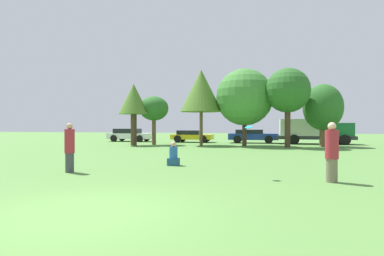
# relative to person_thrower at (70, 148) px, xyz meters

# --- Properties ---
(ground_plane) EXTENTS (120.00, 120.00, 0.00)m
(ground_plane) POSITION_rel_person_thrower_xyz_m (3.44, -4.43, -0.87)
(ground_plane) COLOR #54843D
(person_thrower) EXTENTS (0.34, 0.34, 1.73)m
(person_thrower) POSITION_rel_person_thrower_xyz_m (0.00, 0.00, 0.00)
(person_thrower) COLOR #3F3F47
(person_thrower) RESTS_ON ground
(person_catcher) EXTENTS (0.37, 0.37, 1.75)m
(person_catcher) POSITION_rel_person_thrower_xyz_m (8.61, -0.00, 0.00)
(person_catcher) COLOR #726651
(person_catcher) RESTS_ON ground
(frisbee) EXTENTS (0.25, 0.24, 0.11)m
(frisbee) POSITION_rel_person_thrower_xyz_m (6.21, 0.24, 0.72)
(frisbee) COLOR #19B2D8
(bystander_sitting) EXTENTS (0.45, 0.38, 0.98)m
(bystander_sitting) POSITION_rel_person_thrower_xyz_m (3.04, 2.63, -0.47)
(bystander_sitting) COLOR navy
(bystander_sitting) RESTS_ON ground
(tree_0) EXTENTS (2.48, 2.48, 5.05)m
(tree_0) POSITION_rel_person_thrower_xyz_m (-3.69, 14.13, 2.84)
(tree_0) COLOR #473323
(tree_0) RESTS_ON ground
(tree_1) EXTENTS (2.45, 2.45, 4.11)m
(tree_1) POSITION_rel_person_thrower_xyz_m (-2.32, 15.21, 2.16)
(tree_1) COLOR brown
(tree_1) RESTS_ON ground
(tree_2) EXTENTS (3.43, 3.43, 6.19)m
(tree_2) POSITION_rel_person_thrower_xyz_m (1.74, 15.17, 3.58)
(tree_2) COLOR brown
(tree_2) RESTS_ON ground
(tree_3) EXTENTS (4.50, 4.50, 6.14)m
(tree_3) POSITION_rel_person_thrower_xyz_m (5.21, 15.39, 3.00)
(tree_3) COLOR #473323
(tree_3) RESTS_ON ground
(tree_4) EXTENTS (3.31, 3.31, 5.90)m
(tree_4) POSITION_rel_person_thrower_xyz_m (8.43, 14.45, 3.33)
(tree_4) COLOR #473323
(tree_4) RESTS_ON ground
(tree_5) EXTENTS (3.00, 3.00, 4.86)m
(tree_5) POSITION_rel_person_thrower_xyz_m (11.19, 16.19, 2.15)
(tree_5) COLOR brown
(tree_5) RESTS_ON ground
(parked_car_white) EXTENTS (4.47, 2.10, 1.30)m
(parked_car_white) POSITION_rel_person_thrower_xyz_m (-6.67, 20.02, -0.18)
(parked_car_white) COLOR silver
(parked_car_white) RESTS_ON ground
(parked_car_yellow) EXTENTS (3.98, 2.10, 1.16)m
(parked_car_yellow) POSITION_rel_person_thrower_xyz_m (-0.13, 19.89, -0.24)
(parked_car_yellow) COLOR gold
(parked_car_yellow) RESTS_ON ground
(parked_car_blue) EXTENTS (4.50, 1.91, 1.25)m
(parked_car_blue) POSITION_rel_person_thrower_xyz_m (5.67, 19.93, -0.19)
(parked_car_blue) COLOR #1E389E
(parked_car_blue) RESTS_ON ground
(delivery_truck_green) EXTENTS (6.53, 2.44, 2.20)m
(delivery_truck_green) POSITION_rel_person_thrower_xyz_m (11.00, 19.66, 0.35)
(delivery_truck_green) COLOR #2D2D33
(delivery_truck_green) RESTS_ON ground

